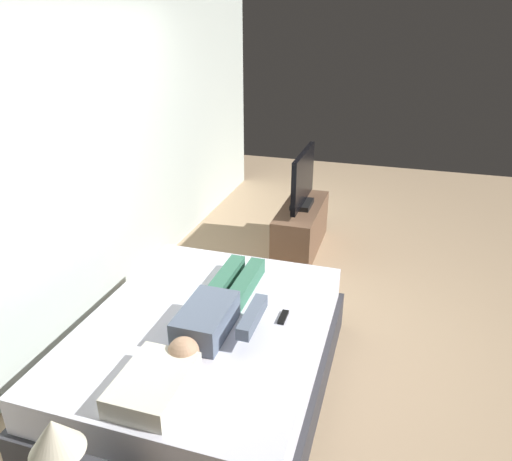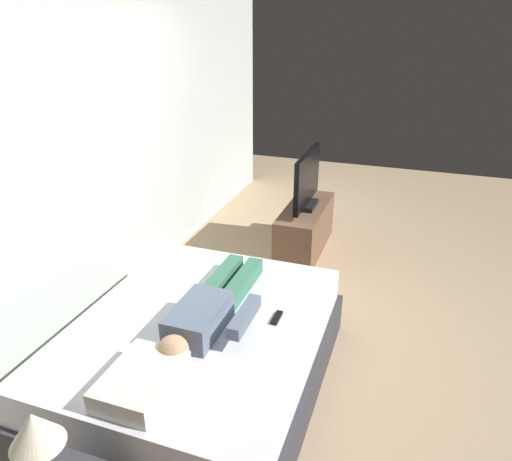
% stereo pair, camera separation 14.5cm
% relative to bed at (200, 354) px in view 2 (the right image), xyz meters
% --- Properties ---
extents(ground_plane, '(10.00, 10.00, 0.00)m').
position_rel_bed_xyz_m(ground_plane, '(0.75, -0.29, -0.26)').
color(ground_plane, tan).
extents(back_wall, '(6.40, 0.10, 2.80)m').
position_rel_bed_xyz_m(back_wall, '(1.15, 1.23, 1.14)').
color(back_wall, silver).
rests_on(back_wall, ground).
extents(bed, '(1.99, 1.58, 0.54)m').
position_rel_bed_xyz_m(bed, '(0.00, 0.00, 0.00)').
color(bed, '#333338').
rests_on(bed, ground).
extents(pillow, '(0.48, 0.34, 0.12)m').
position_rel_bed_xyz_m(pillow, '(-0.67, -0.00, 0.34)').
color(pillow, silver).
rests_on(pillow, bed).
extents(person, '(1.26, 0.46, 0.18)m').
position_rel_bed_xyz_m(person, '(0.03, -0.08, 0.36)').
color(person, slate).
rests_on(person, bed).
extents(remote, '(0.15, 0.04, 0.02)m').
position_rel_bed_xyz_m(remote, '(0.18, -0.48, 0.29)').
color(remote, black).
rests_on(remote, bed).
extents(tv_stand, '(1.10, 0.40, 0.50)m').
position_rel_bed_xyz_m(tv_stand, '(2.28, -0.16, -0.01)').
color(tv_stand, brown).
rests_on(tv_stand, ground).
extents(tv, '(0.88, 0.20, 0.59)m').
position_rel_bed_xyz_m(tv, '(2.28, -0.16, 0.52)').
color(tv, black).
rests_on(tv, tv_stand).
extents(lamp, '(0.22, 0.22, 0.42)m').
position_rel_bed_xyz_m(lamp, '(-1.29, 0.07, 0.59)').
color(lamp, '#59595B').
rests_on(lamp, nightstand).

